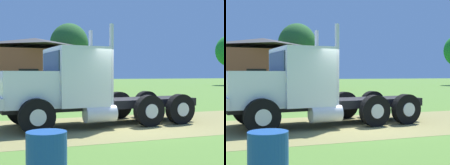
% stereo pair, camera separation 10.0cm
% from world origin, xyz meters
% --- Properties ---
extents(ground_plane, '(200.00, 200.00, 0.00)m').
position_xyz_m(ground_plane, '(0.00, 0.00, 0.00)').
color(ground_plane, '#537C30').
extents(dirt_track, '(120.00, 5.11, 0.01)m').
position_xyz_m(dirt_track, '(0.00, 0.00, 0.00)').
color(dirt_track, olive).
rests_on(dirt_track, ground_plane).
extents(truck_foreground_white, '(7.09, 3.06, 3.31)m').
position_xyz_m(truck_foreground_white, '(-1.65, 0.44, 1.22)').
color(truck_foreground_white, black).
rests_on(truck_foreground_white, ground_plane).
extents(steel_barrel, '(0.56, 0.56, 0.94)m').
position_xyz_m(steel_barrel, '(-3.59, -5.69, 0.47)').
color(steel_barrel, '#19478C').
rests_on(steel_barrel, ground_plane).
extents(shed_building, '(9.67, 8.41, 5.47)m').
position_xyz_m(shed_building, '(0.29, 25.02, 2.63)').
color(shed_building, brown).
rests_on(shed_building, ground_plane).
extents(tree_right, '(4.84, 4.84, 8.09)m').
position_xyz_m(tree_right, '(5.27, 30.91, 5.41)').
color(tree_right, '#513823').
rests_on(tree_right, ground_plane).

